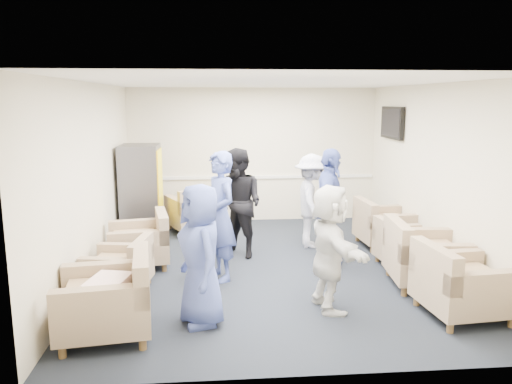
{
  "coord_description": "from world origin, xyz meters",
  "views": [
    {
      "loc": [
        -0.79,
        -7.07,
        2.46
      ],
      "look_at": [
        -0.18,
        0.2,
        1.11
      ],
      "focal_mm": 35.0,
      "sensor_mm": 36.0,
      "label": 1
    }
  ],
  "objects": [
    {
      "name": "floor",
      "position": [
        0.0,
        0.0,
        0.0
      ],
      "size": [
        6.0,
        6.0,
        0.0
      ],
      "primitive_type": "plane",
      "color": "black",
      "rests_on": "ground"
    },
    {
      "name": "ceiling",
      "position": [
        0.0,
        0.0,
        2.7
      ],
      "size": [
        6.0,
        6.0,
        0.0
      ],
      "primitive_type": "plane",
      "rotation": [
        3.14,
        0.0,
        0.0
      ],
      "color": "white",
      "rests_on": "back_wall"
    },
    {
      "name": "back_wall",
      "position": [
        0.0,
        3.0,
        1.35
      ],
      "size": [
        5.0,
        0.02,
        2.7
      ],
      "primitive_type": "cube",
      "color": "beige",
      "rests_on": "floor"
    },
    {
      "name": "front_wall",
      "position": [
        0.0,
        -3.0,
        1.35
      ],
      "size": [
        5.0,
        0.02,
        2.7
      ],
      "primitive_type": "cube",
      "color": "beige",
      "rests_on": "floor"
    },
    {
      "name": "left_wall",
      "position": [
        -2.5,
        0.0,
        1.35
      ],
      "size": [
        0.02,
        6.0,
        2.7
      ],
      "primitive_type": "cube",
      "color": "beige",
      "rests_on": "floor"
    },
    {
      "name": "right_wall",
      "position": [
        2.5,
        0.0,
        1.35
      ],
      "size": [
        0.02,
        6.0,
        2.7
      ],
      "primitive_type": "cube",
      "color": "beige",
      "rests_on": "floor"
    },
    {
      "name": "chair_rail",
      "position": [
        0.0,
        2.98,
        0.9
      ],
      "size": [
        4.98,
        0.04,
        0.06
      ],
      "primitive_type": "cube",
      "color": "white",
      "rests_on": "back_wall"
    },
    {
      "name": "tv",
      "position": [
        2.44,
        1.8,
        2.05
      ],
      "size": [
        0.1,
        1.0,
        0.58
      ],
      "color": "black",
      "rests_on": "right_wall"
    },
    {
      "name": "armchair_left_near",
      "position": [
        -1.89,
        -2.04,
        0.37
      ],
      "size": [
        1.05,
        1.05,
        0.75
      ],
      "rotation": [
        0.0,
        0.0,
        -1.44
      ],
      "color": "#8F775C",
      "rests_on": "floor"
    },
    {
      "name": "armchair_left_mid",
      "position": [
        -2.0,
        -0.78,
        0.3
      ],
      "size": [
        0.86,
        0.86,
        0.6
      ],
      "rotation": [
        0.0,
        0.0,
        -1.72
      ],
      "color": "#8F775C",
      "rests_on": "floor"
    },
    {
      "name": "armchair_left_far",
      "position": [
        -1.88,
        0.24,
        0.34
      ],
      "size": [
        0.99,
        0.99,
        0.69
      ],
      "rotation": [
        0.0,
        0.0,
        -1.4
      ],
      "color": "#8F775C",
      "rests_on": "floor"
    },
    {
      "name": "armchair_right_near",
      "position": [
        1.97,
        -1.89,
        0.36
      ],
      "size": [
        0.99,
        0.99,
        0.72
      ],
      "rotation": [
        0.0,
        0.0,
        1.67
      ],
      "color": "#8F775C",
      "rests_on": "floor"
    },
    {
      "name": "armchair_right_midnear",
      "position": [
        1.94,
        -0.9,
        0.37
      ],
      "size": [
        1.02,
        1.02,
        0.75
      ],
      "rotation": [
        0.0,
        0.0,
        1.48
      ],
      "color": "#8F775C",
      "rests_on": "floor"
    },
    {
      "name": "armchair_right_midfar",
      "position": [
        1.99,
        -0.16,
        0.31
      ],
      "size": [
        0.84,
        0.84,
        0.61
      ],
      "rotation": [
        0.0,
        0.0,
        1.67
      ],
      "color": "#8F775C",
      "rests_on": "floor"
    },
    {
      "name": "armchair_right_far",
      "position": [
        2.03,
        0.94,
        0.34
      ],
      "size": [
        0.91,
        0.91,
        0.68
      ],
      "rotation": [
        0.0,
        0.0,
        1.64
      ],
      "color": "#8F775C",
      "rests_on": "floor"
    },
    {
      "name": "armchair_corner",
      "position": [
        -1.14,
        2.15,
        0.36
      ],
      "size": [
        1.21,
        1.21,
        0.73
      ],
      "rotation": [
        0.0,
        0.0,
        3.56
      ],
      "color": "#8F775C",
      "rests_on": "floor"
    },
    {
      "name": "vending_machine",
      "position": [
        -2.09,
        1.82,
        0.84
      ],
      "size": [
        0.69,
        0.8,
        1.68
      ],
      "color": "#53535B",
      "rests_on": "floor"
    },
    {
      "name": "backpack",
      "position": [
        -0.97,
        -0.56,
        0.24
      ],
      "size": [
        0.31,
        0.25,
        0.46
      ],
      "rotation": [
        0.0,
        0.0,
        0.24
      ],
      "color": "black",
      "rests_on": "floor"
    },
    {
      "name": "pillow",
      "position": [
        -1.91,
        -2.05,
        0.57
      ],
      "size": [
        0.47,
        0.56,
        0.14
      ],
      "primitive_type": "cube",
      "rotation": [
        0.0,
        0.0,
        -1.79
      ],
      "color": "white",
      "rests_on": "armchair_left_near"
    },
    {
      "name": "person_front_left",
      "position": [
        -0.95,
        -1.81,
        0.79
      ],
      "size": [
        0.73,
        0.89,
        1.58
      ],
      "primitive_type": "imported",
      "rotation": [
        0.0,
        0.0,
        -1.24
      ],
      "color": "#4556A6",
      "rests_on": "floor"
    },
    {
      "name": "person_mid_left",
      "position": [
        -0.73,
        -0.42,
        0.89
      ],
      "size": [
        0.67,
        0.77,
        1.79
      ],
      "primitive_type": "imported",
      "rotation": [
        0.0,
        0.0,
        -1.12
      ],
      "color": "#4556A6",
      "rests_on": "floor"
    },
    {
      "name": "person_back_left",
      "position": [
        -0.41,
        0.57,
        0.86
      ],
      "size": [
        1.06,
        1.05,
        1.72
      ],
      "primitive_type": "imported",
      "rotation": [
        0.0,
        0.0,
        -0.78
      ],
      "color": "black",
      "rests_on": "floor"
    },
    {
      "name": "person_back_right",
      "position": [
        0.83,
        1.01,
        0.79
      ],
      "size": [
        0.62,
        1.04,
        1.58
      ],
      "primitive_type": "imported",
      "rotation": [
        0.0,
        0.0,
        1.54
      ],
      "color": "white",
      "rests_on": "floor"
    },
    {
      "name": "person_mid_right",
      "position": [
        0.9,
        0.02,
        0.88
      ],
      "size": [
        0.76,
        1.12,
        1.77
      ],
      "primitive_type": "imported",
      "rotation": [
        0.0,
        0.0,
        1.22
      ],
      "color": "#4556A6",
      "rests_on": "floor"
    },
    {
      "name": "person_front_right",
      "position": [
        0.54,
        -1.55,
        0.75
      ],
      "size": [
        0.59,
        1.44,
        1.51
      ],
      "primitive_type": "imported",
      "rotation": [
        0.0,
        0.0,
        1.68
      ],
      "color": "silver",
      "rests_on": "floor"
    }
  ]
}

